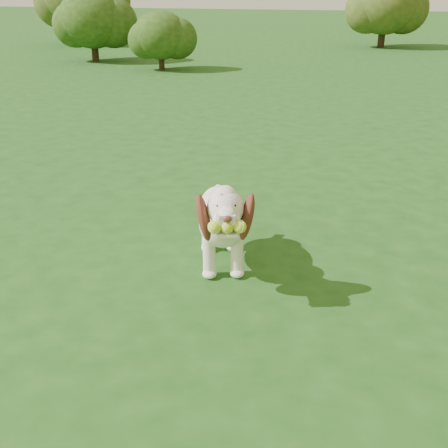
# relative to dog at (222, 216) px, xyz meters

# --- Properties ---
(ground) EXTENTS (80.00, 80.00, 0.00)m
(ground) POSITION_rel_dog_xyz_m (-0.29, 0.08, -0.36)
(ground) COLOR #184513
(ground) RESTS_ON ground
(dog) EXTENTS (0.57, 1.00, 0.67)m
(dog) POSITION_rel_dog_xyz_m (0.00, 0.00, 0.00)
(dog) COLOR white
(dog) RESTS_ON ground
(shrub_a) EXTENTS (1.15, 1.15, 1.19)m
(shrub_a) POSITION_rel_dog_xyz_m (-3.78, 8.32, 0.34)
(shrub_a) COLOR #382314
(shrub_a) RESTS_ON ground
(shrub_i) EXTENTS (1.88, 1.88, 1.95)m
(shrub_i) POSITION_rel_dog_xyz_m (0.52, 14.40, 0.79)
(shrub_i) COLOR #382314
(shrub_i) RESTS_ON ground
(shrub_e) EXTENTS (1.55, 1.55, 1.60)m
(shrub_e) POSITION_rel_dog_xyz_m (-5.84, 9.26, 0.59)
(shrub_e) COLOR #382314
(shrub_e) RESTS_ON ground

